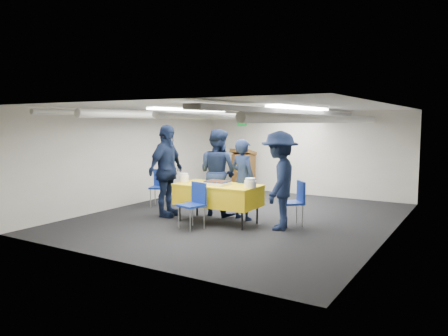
# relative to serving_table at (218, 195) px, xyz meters

# --- Properties ---
(ground) EXTENTS (7.00, 7.00, 0.00)m
(ground) POSITION_rel_serving_table_xyz_m (0.16, 0.65, -0.56)
(ground) COLOR black
(ground) RESTS_ON ground
(room_shell) EXTENTS (6.00, 7.00, 2.30)m
(room_shell) POSITION_rel_serving_table_xyz_m (0.26, 1.06, 1.25)
(room_shell) COLOR beige
(room_shell) RESTS_ON ground
(serving_table) EXTENTS (1.69, 0.86, 0.77)m
(serving_table) POSITION_rel_serving_table_xyz_m (0.00, 0.00, 0.00)
(serving_table) COLOR black
(serving_table) RESTS_ON ground
(sheet_cake) EXTENTS (0.47, 0.36, 0.09)m
(sheet_cake) POSITION_rel_serving_table_xyz_m (0.02, -0.06, 0.25)
(sheet_cake) COLOR white
(sheet_cake) RESTS_ON serving_table
(plate_stack_left) EXTENTS (0.20, 0.20, 0.18)m
(plate_stack_left) POSITION_rel_serving_table_xyz_m (-0.80, -0.05, 0.29)
(plate_stack_left) COLOR white
(plate_stack_left) RESTS_ON serving_table
(plate_stack_right) EXTENTS (0.23, 0.23, 0.18)m
(plate_stack_right) POSITION_rel_serving_table_xyz_m (0.75, -0.05, 0.29)
(plate_stack_right) COLOR white
(plate_stack_right) RESTS_ON serving_table
(podium) EXTENTS (0.62, 0.53, 1.25)m
(podium) POSITION_rel_serving_table_xyz_m (-1.44, 3.69, 0.05)
(podium) COLOR brown
(podium) RESTS_ON ground
(chair_near) EXTENTS (0.51, 0.51, 0.87)m
(chair_near) POSITION_rel_serving_table_xyz_m (-0.12, -0.64, -0.03)
(chair_near) COLOR gray
(chair_near) RESTS_ON ground
(chair_right) EXTENTS (0.59, 0.59, 0.87)m
(chair_right) POSITION_rel_serving_table_xyz_m (1.43, 0.55, -0.03)
(chair_right) COLOR gray
(chair_right) RESTS_ON ground
(chair_left) EXTENTS (0.54, 0.54, 0.87)m
(chair_left) POSITION_rel_serving_table_xyz_m (-2.13, 0.80, -0.03)
(chair_left) COLOR gray
(chair_left) RESTS_ON ground
(sailor_a) EXTENTS (0.69, 0.55, 1.66)m
(sailor_a) POSITION_rel_serving_table_xyz_m (0.29, 0.51, 0.27)
(sailor_a) COLOR black
(sailor_a) RESTS_ON ground
(sailor_b) EXTENTS (0.99, 0.81, 1.86)m
(sailor_b) POSITION_rel_serving_table_xyz_m (-0.37, 0.59, 0.37)
(sailor_b) COLOR black
(sailor_b) RESTS_ON ground
(sailor_c) EXTENTS (0.58, 1.19, 1.96)m
(sailor_c) POSITION_rel_serving_table_xyz_m (-1.25, -0.07, 0.42)
(sailor_c) COLOR black
(sailor_c) RESTS_ON ground
(sailor_d) EXTENTS (0.96, 1.32, 1.84)m
(sailor_d) POSITION_rel_serving_table_xyz_m (1.27, 0.13, 0.36)
(sailor_d) COLOR black
(sailor_d) RESTS_ON ground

